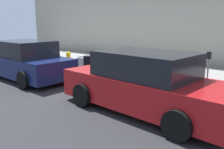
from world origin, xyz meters
TOP-DOWN VIEW (x-y plane):
  - ground_plane at (0.00, 0.00)m, footprint 40.00×40.00m
  - sidewalk_curb at (0.00, -2.50)m, footprint 18.00×5.00m
  - suitcase_red_0 at (-4.31, -0.41)m, footprint 0.36×0.24m
  - suitcase_black_1 at (-3.85, -0.47)m, footprint 0.45×0.23m
  - suitcase_silver_2 at (-3.39, -0.48)m, footprint 0.38×0.22m
  - suitcase_navy_3 at (-2.89, -0.50)m, footprint 0.49×0.20m
  - suitcase_olive_4 at (-2.38, -0.48)m, footprint 0.43×0.28m
  - suitcase_maroon_5 at (-1.88, -0.50)m, footprint 0.46×0.23m
  - suitcase_teal_6 at (-1.41, -0.39)m, footprint 0.38×0.22m
  - suitcase_red_7 at (-0.92, -0.44)m, footprint 0.49×0.22m
  - suitcase_black_8 at (-0.44, -0.38)m, footprint 0.35×0.27m
  - suitcase_silver_9 at (0.03, -0.46)m, footprint 0.47×0.26m
  - fire_hydrant at (0.99, -0.46)m, footprint 0.39×0.21m
  - bollard_post at (1.54, -0.31)m, footprint 0.12×0.12m
  - parking_meter at (-5.43, -0.71)m, footprint 0.12×0.09m
  - parked_car_red_0 at (-4.66, 1.68)m, footprint 4.73×2.20m
  - parked_car_navy_1 at (1.05, 1.68)m, footprint 4.37×2.09m

SIDE VIEW (x-z plane):
  - ground_plane at x=0.00m, z-range 0.00..0.00m
  - sidewalk_curb at x=0.00m, z-range 0.00..0.14m
  - suitcase_olive_4 at x=-2.38m, z-range 0.04..0.81m
  - suitcase_maroon_5 at x=-1.88m, z-range -0.01..0.89m
  - suitcase_silver_9 at x=0.03m, z-range 0.11..0.78m
  - suitcase_black_1 at x=-3.85m, z-range -0.01..0.93m
  - suitcase_silver_2 at x=-3.39m, z-range 0.00..0.94m
  - bollard_post at x=1.54m, z-range 0.14..0.81m
  - suitcase_red_0 at x=-4.31m, z-range -0.01..1.01m
  - suitcase_red_7 at x=-0.92m, z-range 0.02..0.99m
  - suitcase_navy_3 at x=-2.89m, z-range 0.01..1.00m
  - suitcase_black_8 at x=-0.44m, z-range 0.04..0.98m
  - suitcase_teal_6 at x=-1.41m, z-range 0.04..1.00m
  - fire_hydrant at x=0.99m, z-range 0.16..0.97m
  - parked_car_red_0 at x=-4.66m, z-range -0.05..1.51m
  - parked_car_navy_1 at x=1.05m, z-range -0.05..1.52m
  - parking_meter at x=-5.43m, z-range 0.33..1.60m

